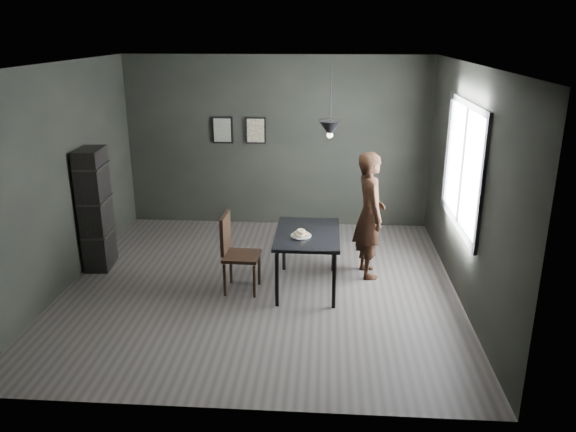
# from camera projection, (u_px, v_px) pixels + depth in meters

# --- Properties ---
(ground) EXTENTS (5.00, 5.00, 0.00)m
(ground) POSITION_uv_depth(u_px,v_px,m) (261.00, 286.00, 7.32)
(ground) COLOR #35302E
(ground) RESTS_ON ground
(back_wall) EXTENTS (5.00, 0.10, 2.80)m
(back_wall) POSITION_uv_depth(u_px,v_px,m) (277.00, 142.00, 9.23)
(back_wall) COLOR black
(back_wall) RESTS_ON ground
(ceiling) EXTENTS (5.00, 5.00, 0.02)m
(ceiling) POSITION_uv_depth(u_px,v_px,m) (257.00, 64.00, 6.42)
(ceiling) COLOR silver
(ceiling) RESTS_ON ground
(window_assembly) EXTENTS (0.04, 1.96, 1.56)m
(window_assembly) POSITION_uv_depth(u_px,v_px,m) (462.00, 165.00, 6.83)
(window_assembly) COLOR white
(window_assembly) RESTS_ON ground
(cafe_table) EXTENTS (0.80, 1.20, 0.75)m
(cafe_table) POSITION_uv_depth(u_px,v_px,m) (307.00, 239.00, 7.06)
(cafe_table) COLOR black
(cafe_table) RESTS_ON ground
(white_plate) EXTENTS (0.23, 0.23, 0.01)m
(white_plate) POSITION_uv_depth(u_px,v_px,m) (301.00, 236.00, 6.90)
(white_plate) COLOR white
(white_plate) RESTS_ON cafe_table
(donut_pile) EXTENTS (0.20, 0.19, 0.09)m
(donut_pile) POSITION_uv_depth(u_px,v_px,m) (301.00, 234.00, 6.89)
(donut_pile) COLOR #F6E5BF
(donut_pile) RESTS_ON white_plate
(woman) EXTENTS (0.52, 0.69, 1.70)m
(woman) POSITION_uv_depth(u_px,v_px,m) (370.00, 215.00, 7.40)
(woman) COLOR black
(woman) RESTS_ON ground
(wood_chair) EXTENTS (0.45, 0.45, 1.01)m
(wood_chair) POSITION_uv_depth(u_px,v_px,m) (234.00, 248.00, 7.03)
(wood_chair) COLOR black
(wood_chair) RESTS_ON ground
(shelf_unit) EXTENTS (0.37, 0.59, 1.68)m
(shelf_unit) POSITION_uv_depth(u_px,v_px,m) (96.00, 209.00, 7.66)
(shelf_unit) COLOR black
(shelf_unit) RESTS_ON ground
(pendant_lamp) EXTENTS (0.28, 0.28, 0.86)m
(pendant_lamp) POSITION_uv_depth(u_px,v_px,m) (330.00, 128.00, 6.70)
(pendant_lamp) COLOR black
(pendant_lamp) RESTS_ON ground
(framed_print_left) EXTENTS (0.34, 0.04, 0.44)m
(framed_print_left) POSITION_uv_depth(u_px,v_px,m) (222.00, 130.00, 9.20)
(framed_print_left) COLOR black
(framed_print_left) RESTS_ON ground
(framed_print_right) EXTENTS (0.34, 0.04, 0.44)m
(framed_print_right) POSITION_uv_depth(u_px,v_px,m) (256.00, 130.00, 9.16)
(framed_print_right) COLOR black
(framed_print_right) RESTS_ON ground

